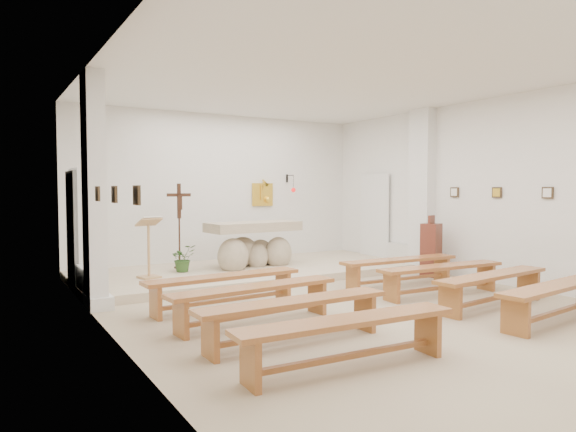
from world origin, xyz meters
TOP-DOWN VIEW (x-y plane):
  - ground at (0.00, 0.00)m, footprint 7.00×10.00m
  - wall_left at (-3.49, 0.00)m, footprint 0.02×10.00m
  - wall_right at (3.49, 0.00)m, footprint 0.02×10.00m
  - wall_back at (0.00, 4.99)m, footprint 7.00×0.02m
  - ceiling at (0.00, 0.00)m, footprint 7.00×10.00m
  - sanctuary_platform at (0.00, 3.50)m, footprint 6.98×3.00m
  - pilaster_left at (-3.37, 2.00)m, footprint 0.26×0.55m
  - pilaster_right at (3.37, 2.00)m, footprint 0.26×0.55m
  - gold_wall_relief at (1.05, 4.96)m, footprint 0.55×0.04m
  - sanctuary_lamp at (1.75, 4.71)m, footprint 0.11×0.36m
  - station_frame_left_front at (-3.47, -0.80)m, footprint 0.03×0.20m
  - station_frame_left_mid at (-3.47, 0.20)m, footprint 0.03×0.20m
  - station_frame_left_rear at (-3.47, 1.20)m, footprint 0.03×0.20m
  - station_frame_right_front at (3.47, -0.80)m, footprint 0.03×0.20m
  - station_frame_right_mid at (3.47, 0.20)m, footprint 0.03×0.20m
  - station_frame_right_rear at (3.47, 1.20)m, footprint 0.03×0.20m
  - radiator_left at (-3.43, 2.70)m, footprint 0.10×0.85m
  - radiator_right at (3.43, 2.70)m, footprint 0.10×0.85m
  - altar at (0.09, 3.60)m, footprint 2.05×0.96m
  - lectern at (-2.20, 3.30)m, footprint 0.46×0.41m
  - crucifix_stand at (-1.31, 4.18)m, footprint 0.53×0.23m
  - potted_plant at (-1.42, 3.69)m, footprint 0.56×0.51m
  - donation_pedestal at (3.04, 1.40)m, footprint 0.42×0.42m
  - bench_left_front at (-1.75, 0.94)m, footprint 2.44×0.51m
  - bench_right_front at (1.75, 0.94)m, footprint 2.44×0.50m
  - bench_left_second at (-1.75, -0.05)m, footprint 2.45×0.58m
  - bench_right_second at (1.75, -0.05)m, footprint 2.45×0.54m
  - bench_left_third at (-1.75, -1.05)m, footprint 2.43×0.41m
  - bench_right_third at (1.75, -1.05)m, footprint 2.45×0.64m
  - bench_left_fourth at (-1.75, -2.04)m, footprint 2.44×0.51m
  - bench_right_fourth at (1.75, -2.04)m, footprint 2.45×0.67m

SIDE VIEW (x-z plane):
  - ground at x=0.00m, z-range 0.00..0.00m
  - sanctuary_platform at x=0.00m, z-range 0.00..0.15m
  - radiator_left at x=-3.43m, z-range 0.01..0.53m
  - radiator_right at x=3.43m, z-range 0.01..0.53m
  - bench_left_front at x=-1.75m, z-range 0.13..0.64m
  - bench_right_front at x=1.75m, z-range 0.13..0.64m
  - bench_left_second at x=-1.75m, z-range 0.13..0.64m
  - bench_right_second at x=1.75m, z-range 0.13..0.64m
  - bench_left_third at x=-1.75m, z-range 0.13..0.64m
  - bench_right_third at x=1.75m, z-range 0.13..0.64m
  - bench_left_fourth at x=-1.75m, z-range 0.13..0.64m
  - bench_right_fourth at x=1.75m, z-range 0.13..0.64m
  - potted_plant at x=-1.42m, z-range 0.15..0.68m
  - altar at x=0.09m, z-range 0.03..1.06m
  - donation_pedestal at x=3.04m, z-range -0.07..1.18m
  - lectern at x=-2.20m, z-range 0.14..1.29m
  - crucifix_stand at x=-1.31m, z-range 0.29..2.03m
  - gold_wall_relief at x=1.05m, z-range 1.38..1.92m
  - station_frame_left_front at x=-3.47m, z-range 1.62..1.82m
  - station_frame_left_mid at x=-3.47m, z-range 1.62..1.82m
  - station_frame_left_rear at x=-3.47m, z-range 1.62..1.82m
  - station_frame_right_front at x=3.47m, z-range 1.62..1.82m
  - station_frame_right_mid at x=3.47m, z-range 1.62..1.82m
  - station_frame_right_rear at x=3.47m, z-range 1.62..1.82m
  - wall_left at x=-3.49m, z-range 0.00..3.50m
  - wall_right at x=3.49m, z-range 0.00..3.50m
  - wall_back at x=0.00m, z-range 0.00..3.50m
  - pilaster_left at x=-3.37m, z-range 0.00..3.50m
  - pilaster_right at x=3.37m, z-range 0.00..3.50m
  - sanctuary_lamp at x=1.75m, z-range 1.59..2.03m
  - ceiling at x=0.00m, z-range 3.48..3.50m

